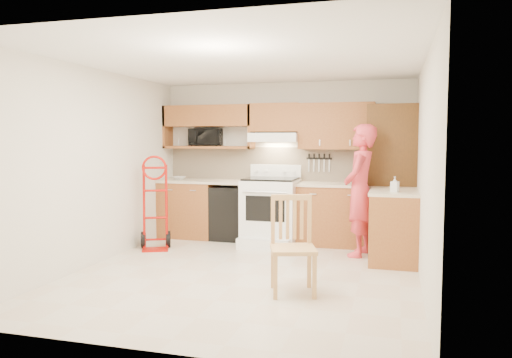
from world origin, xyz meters
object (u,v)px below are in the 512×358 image
at_px(microwave, 206,137).
at_px(dining_chair, 293,245).
at_px(person, 360,190).
at_px(range, 270,205).
at_px(hand_truck, 155,207).

bearing_deg(microwave, dining_chair, -60.97).
bearing_deg(person, microwave, -96.68).
bearing_deg(range, person, -14.37).
bearing_deg(hand_truck, range, 2.31).
distance_m(microwave, hand_truck, 1.57).
distance_m(microwave, person, 2.74).
bearing_deg(dining_chair, range, 92.47).
bearing_deg(dining_chair, hand_truck, 130.07).
height_order(person, dining_chair, person).
bearing_deg(person, hand_truck, -72.54).
height_order(microwave, range, microwave).
bearing_deg(microwave, range, -26.13).
height_order(range, hand_truck, hand_truck).
distance_m(range, hand_truck, 1.71).
height_order(microwave, person, person).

